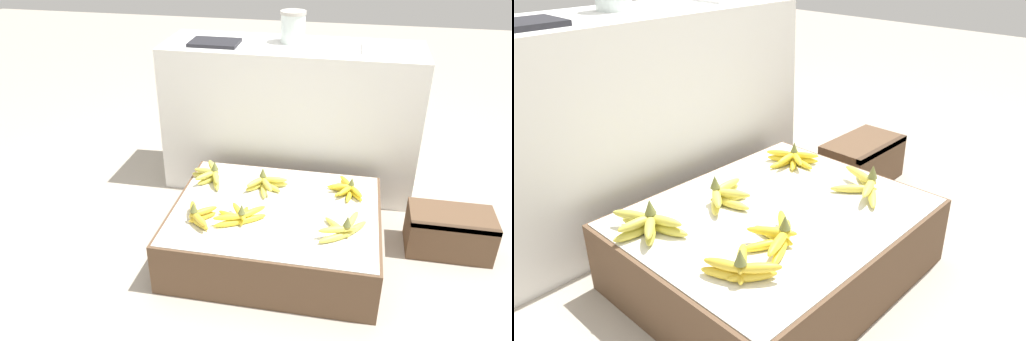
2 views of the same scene
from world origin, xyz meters
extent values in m
plane|color=#A89E8E|center=(0.00, 0.00, 0.00)|extent=(10.00, 10.00, 0.00)
cube|color=brown|center=(0.00, 0.00, 0.12)|extent=(0.93, 0.77, 0.24)
cube|color=silver|center=(0.00, 0.00, 0.24)|extent=(0.90, 0.74, 0.00)
cube|color=white|center=(-0.04, 0.70, 0.40)|extent=(1.37, 0.45, 0.80)
cube|color=brown|center=(0.80, 0.18, 0.10)|extent=(0.38, 0.23, 0.20)
cube|color=#402E20|center=(0.80, 0.08, 0.19)|extent=(0.38, 0.02, 0.02)
ellipsoid|color=gold|center=(-0.30, -0.20, 0.26)|extent=(0.12, 0.10, 0.03)
ellipsoid|color=gold|center=(-0.30, -0.15, 0.26)|extent=(0.12, 0.11, 0.03)
ellipsoid|color=gold|center=(-0.35, -0.14, 0.26)|extent=(0.08, 0.13, 0.03)
ellipsoid|color=gold|center=(-0.30, -0.21, 0.29)|extent=(0.11, 0.11, 0.03)
ellipsoid|color=gold|center=(-0.29, -0.15, 0.29)|extent=(0.12, 0.11, 0.03)
ellipsoid|color=gold|center=(-0.34, -0.14, 0.29)|extent=(0.08, 0.13, 0.03)
cone|color=olive|center=(-0.33, -0.18, 0.33)|extent=(0.03, 0.03, 0.05)
ellipsoid|color=yellow|center=(-0.09, -0.13, 0.26)|extent=(0.13, 0.11, 0.03)
ellipsoid|color=yellow|center=(-0.12, -0.11, 0.26)|extent=(0.03, 0.15, 0.03)
ellipsoid|color=yellow|center=(-0.17, -0.12, 0.26)|extent=(0.14, 0.09, 0.03)
ellipsoid|color=yellow|center=(-0.17, -0.17, 0.26)|extent=(0.14, 0.09, 0.03)
ellipsoid|color=yellow|center=(-0.09, -0.11, 0.29)|extent=(0.12, 0.13, 0.03)
ellipsoid|color=yellow|center=(-0.14, -0.12, 0.29)|extent=(0.10, 0.14, 0.03)
ellipsoid|color=yellow|center=(-0.17, -0.17, 0.29)|extent=(0.15, 0.08, 0.03)
cone|color=olive|center=(-0.12, -0.15, 0.32)|extent=(0.03, 0.03, 0.04)
ellipsoid|color=#DBCC4C|center=(0.35, -0.11, 0.26)|extent=(0.12, 0.15, 0.03)
ellipsoid|color=#DBCC4C|center=(0.28, -0.11, 0.26)|extent=(0.13, 0.14, 0.03)
ellipsoid|color=#DBCC4C|center=(0.28, -0.19, 0.26)|extent=(0.15, 0.12, 0.03)
ellipsoid|color=#DBCC4C|center=(0.34, -0.10, 0.29)|extent=(0.07, 0.16, 0.03)
ellipsoid|color=#DBCC4C|center=(0.28, -0.17, 0.29)|extent=(0.16, 0.08, 0.03)
cone|color=olive|center=(0.32, -0.16, 0.33)|extent=(0.03, 0.03, 0.05)
ellipsoid|color=gold|center=(-0.35, 0.23, 0.26)|extent=(0.08, 0.13, 0.03)
ellipsoid|color=gold|center=(-0.40, 0.20, 0.26)|extent=(0.13, 0.04, 0.03)
ellipsoid|color=gold|center=(-0.36, 0.16, 0.26)|extent=(0.11, 0.12, 0.03)
ellipsoid|color=gold|center=(-0.32, 0.14, 0.26)|extent=(0.07, 0.13, 0.03)
ellipsoid|color=gold|center=(-0.37, 0.25, 0.29)|extent=(0.09, 0.13, 0.03)
ellipsoid|color=gold|center=(-0.38, 0.20, 0.29)|extent=(0.13, 0.04, 0.03)
ellipsoid|color=gold|center=(-0.37, 0.16, 0.29)|extent=(0.11, 0.12, 0.03)
ellipsoid|color=gold|center=(-0.32, 0.15, 0.29)|extent=(0.07, 0.13, 0.03)
cone|color=olive|center=(-0.34, 0.19, 0.33)|extent=(0.04, 0.04, 0.05)
ellipsoid|color=#DBCC4C|center=(-0.12, 0.15, 0.26)|extent=(0.11, 0.11, 0.03)
ellipsoid|color=#DBCC4C|center=(-0.08, 0.12, 0.26)|extent=(0.06, 0.13, 0.03)
ellipsoid|color=#DBCC4C|center=(-0.05, 0.16, 0.26)|extent=(0.13, 0.09, 0.03)
ellipsoid|color=#DBCC4C|center=(-0.04, 0.19, 0.26)|extent=(0.13, 0.05, 0.03)
ellipsoid|color=#DBCC4C|center=(-0.12, 0.15, 0.29)|extent=(0.10, 0.12, 0.03)
ellipsoid|color=#DBCC4C|center=(-0.07, 0.13, 0.29)|extent=(0.09, 0.13, 0.03)
ellipsoid|color=#DBCC4C|center=(-0.04, 0.18, 0.29)|extent=(0.13, 0.04, 0.03)
cone|color=olive|center=(-0.09, 0.18, 0.33)|extent=(0.03, 0.03, 0.05)
ellipsoid|color=yellow|center=(0.30, 0.24, 0.26)|extent=(0.08, 0.11, 0.02)
ellipsoid|color=yellow|center=(0.27, 0.21, 0.26)|extent=(0.12, 0.05, 0.02)
ellipsoid|color=yellow|center=(0.30, 0.18, 0.26)|extent=(0.11, 0.09, 0.02)
ellipsoid|color=yellow|center=(0.32, 0.15, 0.26)|extent=(0.04, 0.12, 0.02)
ellipsoid|color=yellow|center=(0.35, 0.17, 0.26)|extent=(0.09, 0.11, 0.02)
ellipsoid|color=yellow|center=(0.30, 0.24, 0.28)|extent=(0.08, 0.11, 0.02)
ellipsoid|color=yellow|center=(0.28, 0.19, 0.28)|extent=(0.12, 0.03, 0.02)
ellipsoid|color=yellow|center=(0.30, 0.17, 0.28)|extent=(0.08, 0.11, 0.02)
ellipsoid|color=yellow|center=(0.35, 0.17, 0.28)|extent=(0.08, 0.11, 0.02)
cone|color=olive|center=(0.33, 0.20, 0.31)|extent=(0.03, 0.03, 0.04)
cube|color=#232328|center=(-0.44, 0.63, 0.81)|extent=(0.25, 0.18, 0.02)
camera|label=1|loc=(0.28, -1.87, 1.48)|focal=35.00mm
camera|label=2|loc=(-1.03, -0.94, 1.06)|focal=35.00mm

